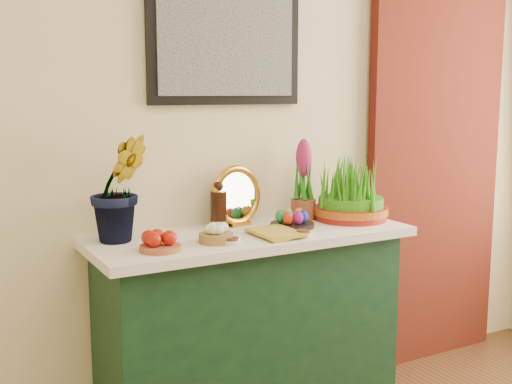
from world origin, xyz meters
TOP-DOWN VIEW (x-y plane):
  - sideboard at (-0.01, 2.00)m, footprint 1.30×0.45m
  - tablecloth at (-0.01, 2.00)m, footprint 1.40×0.55m
  - hyacinth_green at (-0.55, 2.10)m, footprint 0.29×0.25m
  - apple_bowl at (-0.47, 1.87)m, footprint 0.16×0.16m
  - garlic_basket at (-0.23, 1.89)m, footprint 0.17×0.17m
  - vinegar_cruet at (-0.10, 2.14)m, footprint 0.07×0.07m
  - mirror at (0.00, 2.16)m, footprint 0.28×0.12m
  - book at (-0.05, 1.88)m, footprint 0.16×0.23m
  - spice_dish_left at (-0.19, 1.83)m, footprint 0.07×0.07m
  - spice_dish_right at (0.14, 1.81)m, footprint 0.07×0.07m
  - egg_plate at (0.20, 1.99)m, footprint 0.26×0.26m
  - hyacinth_pink at (0.34, 2.13)m, footprint 0.12×0.12m
  - wheatgrass_sabzeh at (0.53, 2.01)m, footprint 0.35×0.35m

SIDE VIEW (x-z plane):
  - sideboard at x=-0.01m, z-range 0.00..0.85m
  - tablecloth at x=-0.01m, z-range 0.85..0.89m
  - spice_dish_right at x=0.14m, z-range 0.89..0.92m
  - spice_dish_left at x=-0.19m, z-range 0.89..0.92m
  - book at x=-0.05m, z-range 0.89..0.92m
  - egg_plate at x=0.20m, z-range 0.88..0.96m
  - garlic_basket at x=-0.23m, z-range 0.88..0.96m
  - apple_bowl at x=-0.47m, z-range 0.88..0.96m
  - vinegar_cruet at x=-0.10m, z-range 0.88..1.09m
  - wheatgrass_sabzeh at x=0.53m, z-range 0.87..1.16m
  - mirror at x=0.00m, z-range 0.88..1.16m
  - hyacinth_pink at x=0.34m, z-range 0.87..1.25m
  - hyacinth_green at x=-0.55m, z-range 0.89..1.47m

